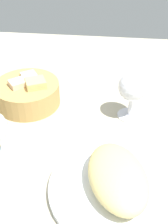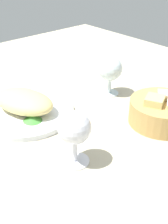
{
  "view_description": "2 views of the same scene",
  "coord_description": "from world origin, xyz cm",
  "px_view_note": "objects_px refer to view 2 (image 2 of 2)",
  "views": [
    {
      "loc": [
        -45.12,
        -7.66,
        49.14
      ],
      "look_at": [
        12.61,
        -1.2,
        5.3
      ],
      "focal_mm": 48.98,
      "sensor_mm": 36.0,
      "label": 1
    },
    {
      "loc": [
        60.11,
        -45.79,
        43.09
      ],
      "look_at": [
        11.4,
        -2.8,
        5.49
      ],
      "focal_mm": 48.77,
      "sensor_mm": 36.0,
      "label": 2
    }
  ],
  "objects_px": {
    "plate": "(25,112)",
    "wine_glass_near": "(74,130)",
    "bread_basket": "(162,111)",
    "wine_glass_far": "(110,70)"
  },
  "relations": [
    {
      "from": "bread_basket",
      "to": "wine_glass_near",
      "type": "distance_m",
      "value": 0.28
    },
    {
      "from": "plate",
      "to": "wine_glass_near",
      "type": "relative_size",
      "value": 2.15
    },
    {
      "from": "wine_glass_near",
      "to": "wine_glass_far",
      "type": "relative_size",
      "value": 1.03
    },
    {
      "from": "plate",
      "to": "wine_glass_near",
      "type": "height_order",
      "value": "wine_glass_near"
    },
    {
      "from": "bread_basket",
      "to": "wine_glass_near",
      "type": "height_order",
      "value": "wine_glass_near"
    },
    {
      "from": "bread_basket",
      "to": "wine_glass_far",
      "type": "bearing_deg",
      "value": 174.89
    },
    {
      "from": "plate",
      "to": "bread_basket",
      "type": "distance_m",
      "value": 0.37
    },
    {
      "from": "wine_glass_near",
      "to": "bread_basket",
      "type": "bearing_deg",
      "value": 84.54
    },
    {
      "from": "plate",
      "to": "wine_glass_far",
      "type": "xyz_separation_m",
      "value": [
        0.06,
        0.27,
        0.07
      ]
    },
    {
      "from": "plate",
      "to": "bread_basket",
      "type": "height_order",
      "value": "bread_basket"
    }
  ]
}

